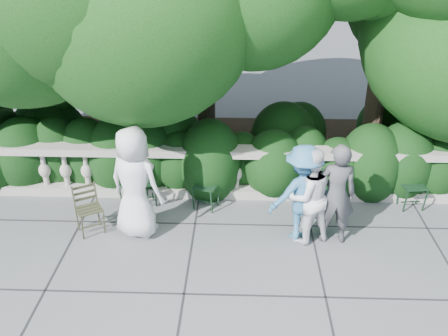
{
  "coord_description": "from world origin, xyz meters",
  "views": [
    {
      "loc": [
        0.26,
        -6.46,
        4.81
      ],
      "look_at": [
        0.0,
        1.0,
        1.0
      ],
      "focal_mm": 40.0,
      "sensor_mm": 36.0,
      "label": 1
    }
  ],
  "objects_px": {
    "person_businessman": "(135,183)",
    "chair_e": "(412,211)",
    "person_older_blue": "(302,194)",
    "chair_b": "(203,211)",
    "person_woman_grey": "(336,194)",
    "person_casual_man": "(308,196)",
    "chair_c": "(323,211)",
    "chair_weathered": "(95,236)",
    "chair_d": "(147,208)",
    "chair_a": "(132,209)"
  },
  "relations": [
    {
      "from": "person_businessman",
      "to": "chair_e",
      "type": "bearing_deg",
      "value": -147.13
    },
    {
      "from": "person_businessman",
      "to": "person_older_blue",
      "type": "xyz_separation_m",
      "value": [
        2.69,
        -0.06,
        -0.12
      ]
    },
    {
      "from": "chair_b",
      "to": "person_older_blue",
      "type": "height_order",
      "value": "person_older_blue"
    },
    {
      "from": "person_woman_grey",
      "to": "person_casual_man",
      "type": "height_order",
      "value": "person_woman_grey"
    },
    {
      "from": "person_older_blue",
      "to": "chair_e",
      "type": "bearing_deg",
      "value": -174.22
    },
    {
      "from": "chair_c",
      "to": "chair_e",
      "type": "height_order",
      "value": "same"
    },
    {
      "from": "chair_weathered",
      "to": "person_older_blue",
      "type": "xyz_separation_m",
      "value": [
        3.41,
        0.09,
        0.83
      ]
    },
    {
      "from": "chair_e",
      "to": "chair_weathered",
      "type": "height_order",
      "value": "same"
    },
    {
      "from": "person_woman_grey",
      "to": "person_casual_man",
      "type": "xyz_separation_m",
      "value": [
        -0.43,
        0.01,
        -0.04
      ]
    },
    {
      "from": "person_businessman",
      "to": "person_woman_grey",
      "type": "height_order",
      "value": "person_businessman"
    },
    {
      "from": "chair_e",
      "to": "person_older_blue",
      "type": "xyz_separation_m",
      "value": [
        -2.14,
        -0.88,
        0.83
      ]
    },
    {
      "from": "chair_b",
      "to": "person_casual_man",
      "type": "xyz_separation_m",
      "value": [
        1.75,
        -0.8,
        0.82
      ]
    },
    {
      "from": "chair_b",
      "to": "chair_d",
      "type": "relative_size",
      "value": 1.0
    },
    {
      "from": "person_woman_grey",
      "to": "chair_d",
      "type": "bearing_deg",
      "value": -13.88
    },
    {
      "from": "person_casual_man",
      "to": "person_older_blue",
      "type": "height_order",
      "value": "person_older_blue"
    },
    {
      "from": "chair_weathered",
      "to": "person_businessman",
      "type": "relative_size",
      "value": 0.44
    },
    {
      "from": "chair_e",
      "to": "person_woman_grey",
      "type": "bearing_deg",
      "value": -156.54
    },
    {
      "from": "chair_weathered",
      "to": "person_businessman",
      "type": "height_order",
      "value": "person_businessman"
    },
    {
      "from": "person_businessman",
      "to": "person_casual_man",
      "type": "distance_m",
      "value": 2.79
    },
    {
      "from": "chair_a",
      "to": "chair_c",
      "type": "bearing_deg",
      "value": 15.03
    },
    {
      "from": "person_businessman",
      "to": "person_casual_man",
      "type": "xyz_separation_m",
      "value": [
        2.78,
        -0.1,
        -0.13
      ]
    },
    {
      "from": "chair_a",
      "to": "chair_b",
      "type": "xyz_separation_m",
      "value": [
        1.3,
        -0.02,
        0.0
      ]
    },
    {
      "from": "chair_b",
      "to": "person_casual_man",
      "type": "distance_m",
      "value": 2.09
    },
    {
      "from": "chair_b",
      "to": "chair_c",
      "type": "height_order",
      "value": "same"
    },
    {
      "from": "chair_e",
      "to": "person_casual_man",
      "type": "bearing_deg",
      "value": -162.08
    },
    {
      "from": "chair_weathered",
      "to": "person_older_blue",
      "type": "distance_m",
      "value": 3.52
    },
    {
      "from": "person_businessman",
      "to": "person_casual_man",
      "type": "height_order",
      "value": "person_businessman"
    },
    {
      "from": "chair_e",
      "to": "person_businessman",
      "type": "xyz_separation_m",
      "value": [
        -4.83,
        -0.83,
        0.95
      ]
    },
    {
      "from": "chair_d",
      "to": "person_casual_man",
      "type": "height_order",
      "value": "person_casual_man"
    },
    {
      "from": "chair_a",
      "to": "person_older_blue",
      "type": "bearing_deg",
      "value": -0.85
    },
    {
      "from": "person_woman_grey",
      "to": "chair_c",
      "type": "bearing_deg",
      "value": -88.15
    },
    {
      "from": "chair_a",
      "to": "person_woman_grey",
      "type": "relative_size",
      "value": 0.49
    },
    {
      "from": "chair_b",
      "to": "person_older_blue",
      "type": "relative_size",
      "value": 0.5
    },
    {
      "from": "chair_b",
      "to": "person_woman_grey",
      "type": "height_order",
      "value": "person_woman_grey"
    },
    {
      "from": "person_casual_man",
      "to": "chair_c",
      "type": "bearing_deg",
      "value": -137.73
    },
    {
      "from": "person_businessman",
      "to": "chair_weathered",
      "type": "bearing_deg",
      "value": 34.58
    },
    {
      "from": "chair_d",
      "to": "person_woman_grey",
      "type": "xyz_separation_m",
      "value": [
        3.22,
        -0.89,
        0.86
      ]
    },
    {
      "from": "chair_b",
      "to": "person_businessman",
      "type": "bearing_deg",
      "value": -126.24
    },
    {
      "from": "chair_c",
      "to": "person_woman_grey",
      "type": "relative_size",
      "value": 0.49
    },
    {
      "from": "chair_c",
      "to": "chair_weathered",
      "type": "height_order",
      "value": "same"
    },
    {
      "from": "chair_a",
      "to": "chair_d",
      "type": "bearing_deg",
      "value": 28.06
    },
    {
      "from": "person_woman_grey",
      "to": "person_casual_man",
      "type": "bearing_deg",
      "value": 0.84
    },
    {
      "from": "chair_weathered",
      "to": "person_older_blue",
      "type": "bearing_deg",
      "value": -29.51
    },
    {
      "from": "chair_b",
      "to": "chair_e",
      "type": "height_order",
      "value": "same"
    },
    {
      "from": "chair_c",
      "to": "person_woman_grey",
      "type": "xyz_separation_m",
      "value": [
        0.0,
        -0.89,
        0.86
      ]
    },
    {
      "from": "chair_b",
      "to": "chair_d",
      "type": "bearing_deg",
      "value": -165.09
    },
    {
      "from": "person_woman_grey",
      "to": "person_casual_man",
      "type": "distance_m",
      "value": 0.43
    },
    {
      "from": "chair_a",
      "to": "person_businessman",
      "type": "distance_m",
      "value": 1.22
    },
    {
      "from": "chair_e",
      "to": "chair_weathered",
      "type": "distance_m",
      "value": 5.64
    },
    {
      "from": "chair_a",
      "to": "chair_c",
      "type": "xyz_separation_m",
      "value": [
        3.47,
        0.07,
        0.0
      ]
    }
  ]
}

